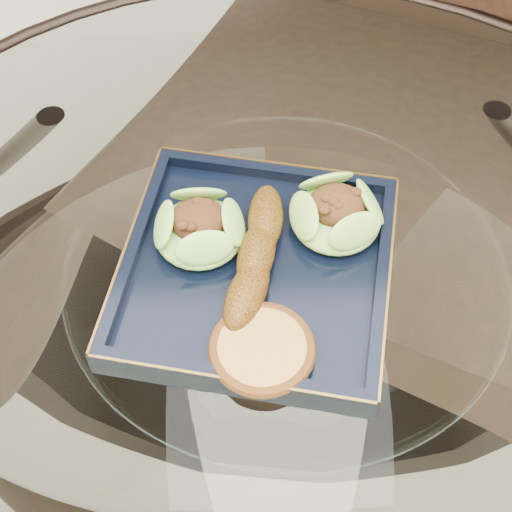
{
  "coord_description": "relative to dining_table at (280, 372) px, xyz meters",
  "views": [
    {
      "loc": [
        -0.04,
        -0.39,
        1.38
      ],
      "look_at": [
        -0.03,
        0.03,
        0.8
      ],
      "focal_mm": 50.0,
      "sensor_mm": 36.0,
      "label": 1
    }
  ],
  "objects": [
    {
      "name": "crumb_patty",
      "position": [
        -0.02,
        -0.07,
        0.19
      ],
      "size": [
        0.1,
        0.1,
        0.02
      ],
      "primitive_type": "cylinder",
      "rotation": [
        0.0,
        0.0,
        0.2
      ],
      "color": "#BC8D3E",
      "rests_on": "navy_plate"
    },
    {
      "name": "roasted_plantain",
      "position": [
        -0.03,
        0.03,
        0.2
      ],
      "size": [
        0.07,
        0.18,
        0.03
      ],
      "primitive_type": "ellipsoid",
      "rotation": [
        0.0,
        0.0,
        1.35
      ],
      "color": "#6A3F0B",
      "rests_on": "navy_plate"
    },
    {
      "name": "dining_chair",
      "position": [
        0.14,
        0.42,
        -0.02
      ],
      "size": [
        0.59,
        0.59,
        1.03
      ],
      "rotation": [
        0.0,
        0.0,
        -0.42
      ],
      "color": "#331C11",
      "rests_on": "ground"
    },
    {
      "name": "lettuce_wrap_right",
      "position": [
        0.06,
        0.08,
        0.2
      ],
      "size": [
        0.1,
        0.1,
        0.03
      ],
      "primitive_type": "ellipsoid",
      "rotation": [
        0.0,
        0.0,
        -0.1
      ],
      "color": "#60A12E",
      "rests_on": "navy_plate"
    },
    {
      "name": "dining_table",
      "position": [
        0.0,
        0.0,
        0.0
      ],
      "size": [
        1.13,
        1.13,
        0.77
      ],
      "color": "white",
      "rests_on": "ground"
    },
    {
      "name": "navy_plate",
      "position": [
        -0.03,
        0.03,
        0.17
      ],
      "size": [
        0.32,
        0.32,
        0.02
      ],
      "primitive_type": "cube",
      "rotation": [
        0.0,
        0.0,
        -0.2
      ],
      "color": "black",
      "rests_on": "dining_table"
    },
    {
      "name": "lettuce_wrap_left",
      "position": [
        -0.09,
        0.06,
        0.2
      ],
      "size": [
        0.12,
        0.12,
        0.03
      ],
      "primitive_type": "ellipsoid",
      "rotation": [
        0.0,
        0.0,
        -0.32
      ],
      "color": "#4C8C28",
      "rests_on": "navy_plate"
    }
  ]
}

